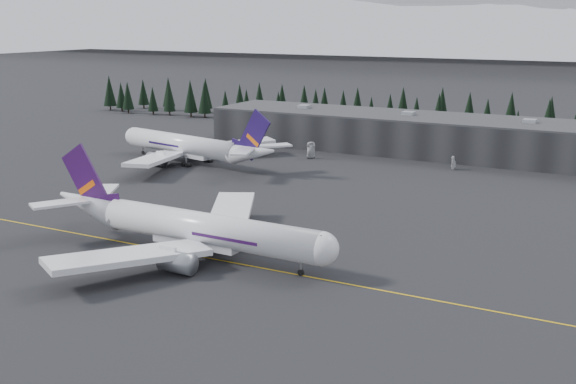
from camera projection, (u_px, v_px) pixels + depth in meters
The scene contains 8 objects.
ground at pixel (238, 260), 137.42m from camera, with size 1400.00×1400.00×0.00m, color black.
taxiline at pixel (232, 263), 135.71m from camera, with size 400.00×0.40×0.02m, color gold.
terminal at pixel (436, 135), 242.78m from camera, with size 160.00×30.00×12.60m.
treeline at pixel (466, 119), 274.12m from camera, with size 360.00×20.00×15.00m, color black.
jet_main at pixel (186, 226), 139.85m from camera, with size 66.49×61.38×19.55m.
jet_parked at pixel (194, 147), 225.96m from camera, with size 65.68×60.04×19.53m.
gse_vehicle_a at pixel (311, 156), 235.57m from camera, with size 2.59×5.61×1.56m, color silver.
gse_vehicle_b at pixel (454, 167), 218.54m from camera, with size 1.69×4.20×1.43m, color silver.
Camera 1 is at (70.49, -110.26, 44.90)m, focal length 45.00 mm.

